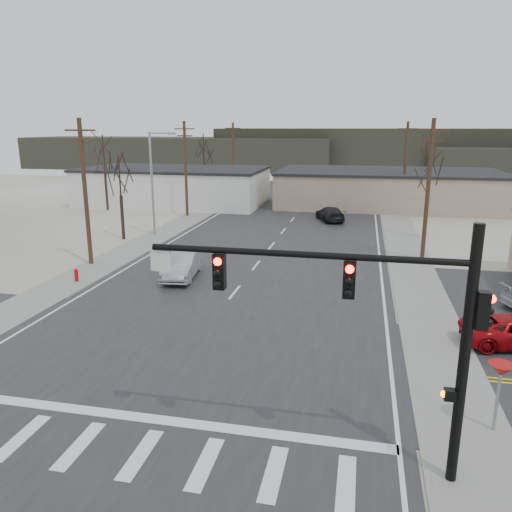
{
  "coord_description": "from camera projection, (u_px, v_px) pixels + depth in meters",
  "views": [
    {
      "loc": [
        7.02,
        -18.79,
        9.44
      ],
      "look_at": [
        1.52,
        6.91,
        2.6
      ],
      "focal_mm": 35.0,
      "sensor_mm": 36.0,
      "label": 1
    }
  ],
  "objects": [
    {
      "name": "car_far_b",
      "position": [
        311.0,
        188.0,
        72.21
      ],
      "size": [
        2.43,
        4.4,
        1.42
      ],
      "primitive_type": "imported",
      "rotation": [
        0.0,
        0.0,
        0.19
      ],
      "color": "black",
      "rests_on": "main_road"
    },
    {
      "name": "upole_left_c",
      "position": [
        186.0,
        167.0,
        52.88
      ],
      "size": [
        2.2,
        0.3,
        10.0
      ],
      "color": "#422C1F",
      "rests_on": "ground"
    },
    {
      "name": "building_right_far",
      "position": [
        388.0,
        188.0,
        60.65
      ],
      "size": [
        26.3,
        14.3,
        4.3
      ],
      "color": "tan",
      "rests_on": "ground"
    },
    {
      "name": "cross_road",
      "position": [
        188.0,
        351.0,
        21.57
      ],
      "size": [
        90.0,
        10.0,
        0.04
      ],
      "primitive_type": "cube",
      "color": "#242426",
      "rests_on": "ground"
    },
    {
      "name": "fire_hydrant",
      "position": [
        76.0,
        275.0,
        31.1
      ],
      "size": [
        0.24,
        0.24,
        0.87
      ],
      "color": "#A50C0C",
      "rests_on": "ground"
    },
    {
      "name": "sidewalk_right",
      "position": [
        407.0,
        253.0,
        38.35
      ],
      "size": [
        3.0,
        90.0,
        0.06
      ],
      "primitive_type": "cube",
      "color": "gray",
      "rests_on": "ground"
    },
    {
      "name": "tree_left_near",
      "position": [
        120.0,
        178.0,
        41.82
      ],
      "size": [
        3.3,
        3.3,
        7.35
      ],
      "color": "#2F221D",
      "rests_on": "ground"
    },
    {
      "name": "tree_left_far",
      "position": [
        204.0,
        151.0,
        66.36
      ],
      "size": [
        3.96,
        3.96,
        8.82
      ],
      "color": "#2F221D",
      "rests_on": "ground"
    },
    {
      "name": "ground",
      "position": [
        188.0,
        351.0,
        21.58
      ],
      "size": [
        140.0,
        140.0,
        0.0
      ],
      "primitive_type": "plane",
      "color": "silver",
      "rests_on": "ground"
    },
    {
      "name": "car_far_a",
      "position": [
        330.0,
        214.0,
        51.15
      ],
      "size": [
        3.62,
        5.36,
        1.44
      ],
      "primitive_type": "imported",
      "rotation": [
        0.0,
        0.0,
        3.5
      ],
      "color": "black",
      "rests_on": "main_road"
    },
    {
      "name": "tree_right_far",
      "position": [
        426.0,
        156.0,
        66.34
      ],
      "size": [
        3.52,
        3.52,
        7.84
      ],
      "color": "#2F221D",
      "rests_on": "ground"
    },
    {
      "name": "traffic_signal_mast",
      "position": [
        390.0,
        316.0,
        12.93
      ],
      "size": [
        8.95,
        0.43,
        7.2
      ],
      "color": "black",
      "rests_on": "ground"
    },
    {
      "name": "streetlight_main",
      "position": [
        154.0,
        178.0,
        43.31
      ],
      "size": [
        2.4,
        0.25,
        9.0
      ],
      "color": "gray",
      "rests_on": "ground"
    },
    {
      "name": "main_road",
      "position": [
        259.0,
        262.0,
        35.77
      ],
      "size": [
        18.0,
        110.0,
        0.05
      ],
      "primitive_type": "cube",
      "color": "#242426",
      "rests_on": "ground"
    },
    {
      "name": "tree_right_mid",
      "position": [
        430.0,
        169.0,
        42.15
      ],
      "size": [
        3.74,
        3.74,
        8.33
      ],
      "color": "#2F221D",
      "rests_on": "ground"
    },
    {
      "name": "hill_left",
      "position": [
        178.0,
        153.0,
        114.85
      ],
      "size": [
        70.0,
        18.0,
        7.0
      ],
      "primitive_type": "cube",
      "color": "#333026",
      "rests_on": "ground"
    },
    {
      "name": "sedan_crossing",
      "position": [
        182.0,
        265.0,
        31.89
      ],
      "size": [
        2.35,
        5.16,
        1.64
      ],
      "primitive_type": "imported",
      "rotation": [
        0.0,
        0.0,
        0.13
      ],
      "color": "gray",
      "rests_on": "main_road"
    },
    {
      "name": "upole_right_b",
      "position": [
        405.0,
        165.0,
        55.78
      ],
      "size": [
        2.2,
        0.3,
        10.0
      ],
      "color": "#422C1F",
      "rests_on": "ground"
    },
    {
      "name": "upole_left_b",
      "position": [
        85.0,
        190.0,
        33.95
      ],
      "size": [
        2.2,
        0.3,
        10.0
      ],
      "color": "#422C1F",
      "rests_on": "ground"
    },
    {
      "name": "building_left_far",
      "position": [
        174.0,
        186.0,
        62.11
      ],
      "size": [
        22.3,
        12.3,
        4.5
      ],
      "color": "silver",
      "rests_on": "ground"
    },
    {
      "name": "tree_left_mid",
      "position": [
        104.0,
        155.0,
        56.63
      ],
      "size": [
        3.96,
        3.96,
        8.82
      ],
      "color": "#2F221D",
      "rests_on": "ground"
    },
    {
      "name": "upole_left_d",
      "position": [
        233.0,
        157.0,
        71.8
      ],
      "size": [
        2.2,
        0.3,
        10.0
      ],
      "color": "#422C1F",
      "rests_on": "ground"
    },
    {
      "name": "hill_center",
      "position": [
        402.0,
        150.0,
        108.25
      ],
      "size": [
        80.0,
        18.0,
        9.0
      ],
      "primitive_type": "cube",
      "color": "#333026",
      "rests_on": "ground"
    },
    {
      "name": "yield_sign",
      "position": [
        501.0,
        372.0,
        15.42
      ],
      "size": [
        0.8,
        0.8,
        2.35
      ],
      "color": "gray",
      "rests_on": "ground"
    },
    {
      "name": "upole_right_a",
      "position": [
        428.0,
        188.0,
        34.97
      ],
      "size": [
        2.2,
        0.3,
        10.0
      ],
      "color": "#422C1F",
      "rests_on": "ground"
    },
    {
      "name": "sidewalk_left",
      "position": [
        150.0,
        240.0,
        42.65
      ],
      "size": [
        3.0,
        90.0,
        0.06
      ],
      "primitive_type": "cube",
      "color": "gray",
      "rests_on": "ground"
    }
  ]
}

